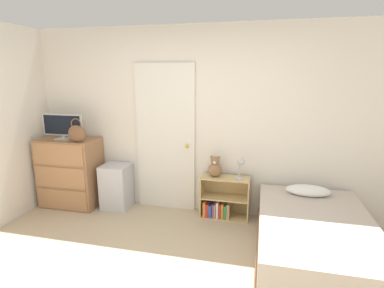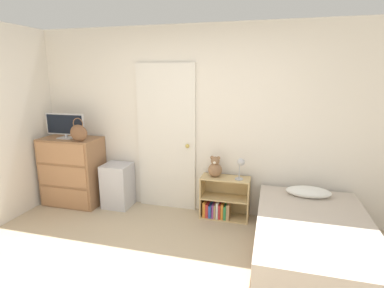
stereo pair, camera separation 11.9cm
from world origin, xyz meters
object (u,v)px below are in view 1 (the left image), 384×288
bookshelf (222,202)px  bed (314,239)px  handbag (77,133)px  storage_bin (117,186)px  teddy_bear (215,168)px  desk_lamp (241,164)px  tv (63,126)px  dresser (71,172)px

bookshelf → bed: bed is taller
handbag → storage_bin: bearing=27.4°
bookshelf → teddy_bear: bearing=-179.2°
handbag → desk_lamp: bearing=5.8°
tv → teddy_bear: (2.17, 0.13, -0.50)m
handbag → dresser: bearing=150.0°
handbag → desk_lamp: (2.20, 0.22, -0.35)m
storage_bin → bed: storage_bin is taller
storage_bin → teddy_bear: teddy_bear is taller
storage_bin → bookshelf: (1.54, 0.04, -0.10)m
dresser → tv: (-0.04, -0.03, 0.69)m
dresser → bookshelf: bearing=2.8°
tv → teddy_bear: bearing=3.5°
bookshelf → dresser: bearing=-177.2°
dresser → handbag: size_ratio=3.07×
storage_bin → dresser: bearing=-174.7°
dresser → handbag: bearing=-30.0°
dresser → storage_bin: 0.72m
bookshelf → desk_lamp: size_ratio=2.24×
teddy_bear → tv: bearing=-176.5°
storage_bin → bed: size_ratio=0.35×
tv → storage_bin: tv is taller
dresser → teddy_bear: bearing=2.9°
handbag → teddy_bear: handbag is taller
tv → bookshelf: (2.27, 0.13, -0.98)m
dresser → desk_lamp: size_ratio=3.47×
dresser → tv: 0.70m
dresser → bed: 3.38m
storage_bin → teddy_bear: 1.49m
bed → dresser: bearing=168.8°
tv → bookshelf: tv is taller
tv → bed: tv is taller
storage_bin → bookshelf: bearing=1.6°
handbag → bookshelf: bearing=7.7°
handbag → storage_bin: (0.43, 0.22, -0.81)m
handbag → bed: size_ratio=0.18×
tv → handbag: tv is taller
tv → bed: size_ratio=0.34×
teddy_bear → desk_lamp: bearing=-6.7°
storage_bin → desk_lamp: size_ratio=2.21×
bed → desk_lamp: bearing=139.0°
desk_lamp → teddy_bear: bearing=173.3°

